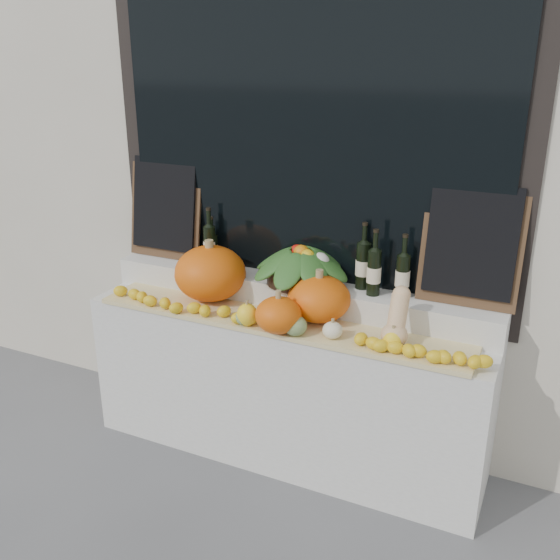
% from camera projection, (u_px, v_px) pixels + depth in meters
% --- Properties ---
extents(storefront_facade, '(7.00, 0.94, 4.50)m').
position_uv_depth(storefront_facade, '(339.00, 53.00, 3.59)').
color(storefront_facade, beige).
rests_on(storefront_facade, ground).
extents(display_sill, '(2.30, 0.55, 0.88)m').
position_uv_depth(display_sill, '(285.00, 386.00, 3.61)').
color(display_sill, silver).
rests_on(display_sill, ground).
extents(rear_tier, '(2.30, 0.25, 0.16)m').
position_uv_depth(rear_tier, '(297.00, 294.00, 3.56)').
color(rear_tier, silver).
rests_on(rear_tier, display_sill).
extents(straw_bedding, '(2.10, 0.32, 0.02)m').
position_uv_depth(straw_bedding, '(276.00, 323.00, 3.35)').
color(straw_bedding, tan).
rests_on(straw_bedding, display_sill).
extents(pumpkin_left, '(0.47, 0.47, 0.32)m').
position_uv_depth(pumpkin_left, '(210.00, 273.00, 3.57)').
color(pumpkin_left, '#E85F0C').
rests_on(pumpkin_left, straw_bedding).
extents(pumpkin_right, '(0.37, 0.37, 0.25)m').
position_uv_depth(pumpkin_right, '(319.00, 299.00, 3.31)').
color(pumpkin_right, '#E85F0C').
rests_on(pumpkin_right, straw_bedding).
extents(pumpkin_center, '(0.30, 0.30, 0.19)m').
position_uv_depth(pumpkin_center, '(278.00, 315.00, 3.18)').
color(pumpkin_center, '#E85F0C').
rests_on(pumpkin_center, straw_bedding).
extents(butternut_squash, '(0.13, 0.20, 0.28)m').
position_uv_depth(butternut_squash, '(397.00, 320.00, 3.04)').
color(butternut_squash, '#E5B786').
rests_on(butternut_squash, straw_bedding).
extents(decorative_gourds, '(0.88, 0.17, 0.14)m').
position_uv_depth(decorative_gourds, '(295.00, 324.00, 3.18)').
color(decorative_gourds, '#2A5C1B').
rests_on(decorative_gourds, straw_bedding).
extents(lemon_heap, '(2.20, 0.16, 0.06)m').
position_uv_depth(lemon_heap, '(267.00, 323.00, 3.24)').
color(lemon_heap, yellow).
rests_on(lemon_heap, straw_bedding).
extents(produce_bowl, '(0.59, 0.59, 0.23)m').
position_uv_depth(produce_bowl, '(301.00, 264.00, 3.47)').
color(produce_bowl, black).
rests_on(produce_bowl, rear_tier).
extents(wine_bottle_far_left, '(0.08, 0.08, 0.36)m').
position_uv_depth(wine_bottle_far_left, '(210.00, 245.00, 3.73)').
color(wine_bottle_far_left, black).
rests_on(wine_bottle_far_left, rear_tier).
extents(wine_bottle_near_left, '(0.08, 0.08, 0.30)m').
position_uv_depth(wine_bottle_near_left, '(212.00, 249.00, 3.75)').
color(wine_bottle_near_left, black).
rests_on(wine_bottle_near_left, rear_tier).
extents(wine_bottle_tall, '(0.08, 0.08, 0.37)m').
position_uv_depth(wine_bottle_tall, '(363.00, 265.00, 3.38)').
color(wine_bottle_tall, black).
rests_on(wine_bottle_tall, rear_tier).
extents(wine_bottle_near_right, '(0.08, 0.08, 0.36)m').
position_uv_depth(wine_bottle_near_right, '(374.00, 272.00, 3.29)').
color(wine_bottle_near_right, black).
rests_on(wine_bottle_near_right, rear_tier).
extents(wine_bottle_far_right, '(0.08, 0.08, 0.34)m').
position_uv_depth(wine_bottle_far_right, '(403.00, 275.00, 3.26)').
color(wine_bottle_far_right, black).
rests_on(wine_bottle_far_right, rear_tier).
extents(chalkboard_left, '(0.50, 0.13, 0.62)m').
position_uv_depth(chalkboard_left, '(165.00, 206.00, 3.84)').
color(chalkboard_left, '#4C331E').
rests_on(chalkboard_left, rear_tier).
extents(chalkboard_right, '(0.50, 0.13, 0.62)m').
position_uv_depth(chalkboard_right, '(471.00, 244.00, 3.10)').
color(chalkboard_right, '#4C331E').
rests_on(chalkboard_right, rear_tier).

